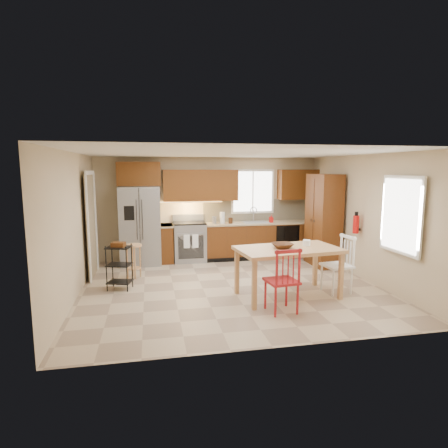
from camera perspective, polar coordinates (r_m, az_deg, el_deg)
floor at (r=7.19m, az=1.05°, el=-9.55°), size 5.50×5.50×0.00m
ceiling at (r=6.85m, az=1.11°, el=10.77°), size 5.50×5.00×0.02m
wall_back at (r=9.35m, az=-2.19°, el=2.46°), size 5.50×0.02×2.50m
wall_front at (r=4.54m, az=7.83°, el=-3.99°), size 5.50×0.02×2.50m
wall_left at (r=6.88m, az=-21.92°, el=-0.29°), size 0.02×5.00×2.50m
wall_right at (r=7.96m, az=20.81°, el=0.87°), size 0.02×5.00×2.50m
refrigerator at (r=8.91m, az=-12.65°, el=-0.24°), size 0.92×0.75×1.82m
range_stove at (r=9.09m, az=-5.27°, el=-2.78°), size 0.76×0.63×0.92m
base_cabinet_narrow at (r=9.07m, az=-8.75°, el=-2.93°), size 0.30×0.60×0.90m
base_cabinet_run at (r=9.47m, az=5.87°, el=-2.40°), size 2.92×0.60×0.90m
dishwasher at (r=9.38m, az=9.67°, el=-2.58°), size 0.60×0.02×0.78m
backsplash at (r=9.63m, az=5.44°, el=2.15°), size 2.92×0.03×0.55m
upper_over_fridge at (r=9.02m, az=-12.86°, el=7.45°), size 1.00×0.35×0.55m
upper_left_block at (r=9.10m, az=-3.59°, el=5.92°), size 1.80×0.35×0.75m
upper_right_block at (r=9.75m, az=11.20°, el=5.94°), size 1.00×0.35×0.75m
window_back at (r=9.53m, az=4.39°, el=4.97°), size 1.12×0.04×1.12m
sink at (r=9.35m, az=4.79°, el=0.03°), size 0.62×0.46×0.16m
undercab_glow at (r=9.07m, az=-5.43°, el=3.39°), size 1.60×0.30×0.01m
soap_bottle at (r=9.35m, az=7.21°, el=0.83°), size 0.09×0.09×0.19m
paper_towel at (r=9.08m, az=-0.27°, el=0.95°), size 0.12×0.12×0.28m
canister_steel at (r=9.05m, az=-1.51°, el=0.61°), size 0.11×0.11×0.18m
canister_wood at (r=9.10m, az=1.00°, el=0.52°), size 0.10×0.10×0.14m
pantry at (r=8.87m, az=14.90°, el=0.56°), size 0.50×0.95×2.10m
fire_extinguisher at (r=8.04m, az=19.47°, el=-0.06°), size 0.12×0.12×0.36m
window_right at (r=6.96m, az=25.40°, el=1.25°), size 0.04×1.02×1.32m
doorway at (r=8.16m, az=-19.63°, el=-0.31°), size 0.04×0.95×2.10m
dining_table at (r=6.66m, az=9.68°, el=-7.32°), size 1.85×1.17×0.85m
chair_red at (r=5.93m, az=8.76°, el=-8.39°), size 0.53×0.53×1.03m
chair_white at (r=7.07m, az=16.81°, el=-5.91°), size 0.53×0.53×1.03m
table_bowl at (r=6.52m, az=8.88°, el=-3.70°), size 0.39×0.39×0.09m
table_jar at (r=6.79m, az=12.47°, el=-3.02°), size 0.16×0.16×0.17m
bar_stool at (r=7.91m, az=-13.58°, el=-5.51°), size 0.40×0.40×0.70m
utility_cart at (r=7.21m, az=-15.66°, el=-6.34°), size 0.50×0.43×0.84m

